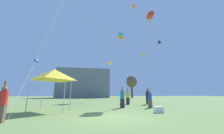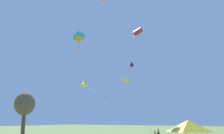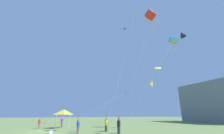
# 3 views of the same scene
# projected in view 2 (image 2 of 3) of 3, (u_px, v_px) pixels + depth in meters

# --- Properties ---
(tree_far_right) EXTENTS (4.56, 4.56, 9.21)m
(tree_far_right) POSITION_uv_depth(u_px,v_px,m) (25.00, 105.00, 55.97)
(tree_far_right) COLOR brown
(tree_far_right) RESTS_ON ground
(festival_tent) EXTENTS (2.58, 2.58, 3.22)m
(festival_tent) POSITION_uv_depth(u_px,v_px,m) (188.00, 126.00, 19.17)
(festival_tent) COLOR #B7B7BC
(festival_tent) RESTS_ON ground
(kite_red_box_0) EXTENTS (4.00, 4.23, 17.45)m
(kite_red_box_0) POSITION_uv_depth(u_px,v_px,m) (138.00, 32.00, 38.76)
(kite_red_box_0) COLOR silver
(kite_red_box_0) RESTS_ON ground
(kite_yellow_diamond_3) EXTENTS (10.83, 15.66, 8.73)m
(kite_yellow_diamond_3) POSITION_uv_depth(u_px,v_px,m) (85.00, 83.00, 33.00)
(kite_yellow_diamond_3) COLOR silver
(kite_yellow_diamond_3) RESTS_ON ground
(kite_black_diamond_4) EXTENTS (8.28, 12.23, 12.85)m
(kite_black_diamond_4) POSITION_uv_depth(u_px,v_px,m) (132.00, 64.00, 41.51)
(kite_black_diamond_4) COLOR silver
(kite_black_diamond_4) RESTS_ON ground
(kite_yellow_delta_5) EXTENTS (5.24, 7.23, 9.26)m
(kite_yellow_delta_5) POSITION_uv_depth(u_px,v_px,m) (126.00, 81.00, 36.79)
(kite_yellow_delta_5) COLOR silver
(kite_yellow_delta_5) RESTS_ON ground
(kite_cyan_box_6) EXTENTS (2.13, 13.03, 16.67)m
(kite_cyan_box_6) POSITION_uv_depth(u_px,v_px,m) (79.00, 37.00, 39.08)
(kite_cyan_box_6) COLOR silver
(kite_cyan_box_6) RESTS_ON ground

